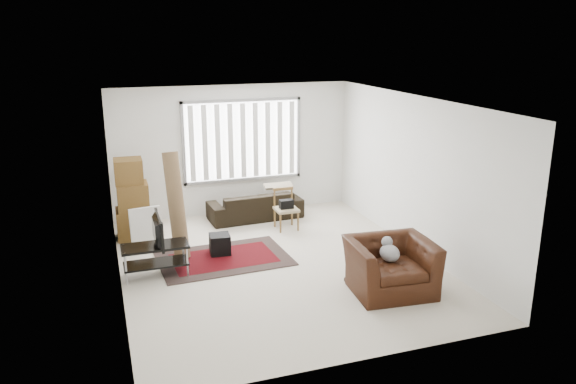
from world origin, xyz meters
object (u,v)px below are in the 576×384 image
object	(u,v)px
moving_boxes	(132,202)
side_chair	(286,207)
sofa	(255,201)
tv_stand	(155,254)
armchair	(391,263)

from	to	relation	value
moving_boxes	side_chair	distance (m)	2.90
moving_boxes	sofa	xyz separation A→B (m)	(2.45, 0.35, -0.33)
sofa	side_chair	size ratio (longest dim) A/B	2.39
moving_boxes	sofa	world-z (taller)	moving_boxes
side_chair	tv_stand	bearing A→B (deg)	-151.77
moving_boxes	sofa	distance (m)	2.50
tv_stand	side_chair	world-z (taller)	side_chair
tv_stand	moving_boxes	xyz separation A→B (m)	(-0.20, 1.89, 0.33)
moving_boxes	side_chair	size ratio (longest dim) A/B	1.89
tv_stand	moving_boxes	distance (m)	1.93
side_chair	sofa	bearing A→B (deg)	116.39
sofa	tv_stand	bearing A→B (deg)	41.62
side_chair	armchair	bearing A→B (deg)	-79.65
armchair	moving_boxes	bearing A→B (deg)	138.79
moving_boxes	armchair	bearing A→B (deg)	-46.16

